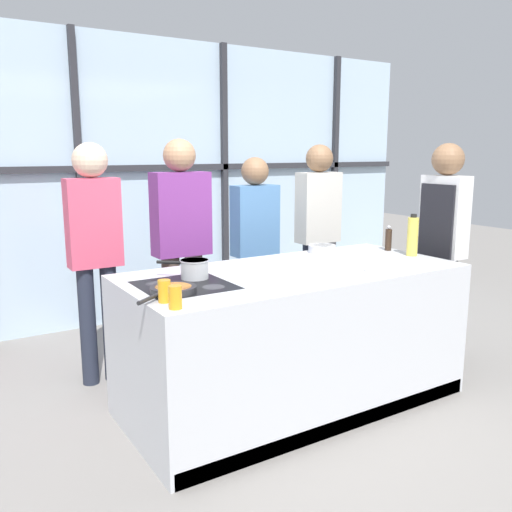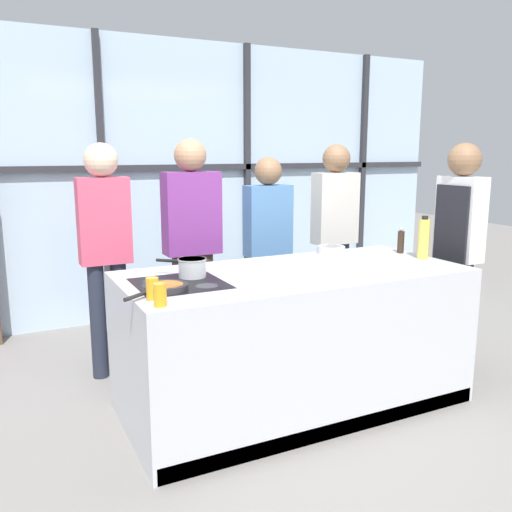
# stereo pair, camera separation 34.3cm
# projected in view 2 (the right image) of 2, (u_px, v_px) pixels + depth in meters

# --- Properties ---
(ground_plane) EXTENTS (18.00, 18.00, 0.00)m
(ground_plane) POSITION_uv_depth(u_px,v_px,m) (293.00, 403.00, 3.73)
(ground_plane) COLOR gray
(back_window_wall) EXTENTS (6.40, 0.10, 2.80)m
(back_window_wall) POSITION_uv_depth(u_px,v_px,m) (178.00, 181.00, 5.57)
(back_window_wall) COLOR silver
(back_window_wall) RESTS_ON ground_plane
(demo_island) EXTENTS (2.26, 1.03, 0.93)m
(demo_island) POSITION_uv_depth(u_px,v_px,m) (294.00, 338.00, 3.64)
(demo_island) COLOR silver
(demo_island) RESTS_ON ground_plane
(chef) EXTENTS (0.25, 0.37, 1.77)m
(chef) POSITION_uv_depth(u_px,v_px,m) (458.00, 239.00, 4.12)
(chef) COLOR black
(chef) RESTS_ON ground_plane
(spectator_far_left) EXTENTS (0.37, 0.25, 1.76)m
(spectator_far_left) POSITION_uv_depth(u_px,v_px,m) (105.00, 242.00, 4.00)
(spectator_far_left) COLOR #232838
(spectator_far_left) RESTS_ON ground_plane
(spectator_center_left) EXTENTS (0.44, 0.25, 1.80)m
(spectator_center_left) POSITION_uv_depth(u_px,v_px,m) (192.00, 237.00, 4.30)
(spectator_center_left) COLOR #47382D
(spectator_center_left) RESTS_ON ground_plane
(spectator_center_right) EXTENTS (0.39, 0.23, 1.66)m
(spectator_center_right) POSITION_uv_depth(u_px,v_px,m) (268.00, 240.00, 4.61)
(spectator_center_right) COLOR #47382D
(spectator_center_right) RESTS_ON ground_plane
(spectator_far_right) EXTENTS (0.40, 0.25, 1.76)m
(spectator_far_right) POSITION_uv_depth(u_px,v_px,m) (334.00, 227.00, 4.89)
(spectator_far_right) COLOR #232838
(spectator_far_right) RESTS_ON ground_plane
(frying_pan) EXTENTS (0.41, 0.33, 0.04)m
(frying_pan) POSITION_uv_depth(u_px,v_px,m) (164.00, 287.00, 3.03)
(frying_pan) COLOR #232326
(frying_pan) RESTS_ON demo_island
(saucepan) EXTENTS (0.28, 0.25, 0.12)m
(saucepan) POSITION_uv_depth(u_px,v_px,m) (192.00, 267.00, 3.36)
(saucepan) COLOR silver
(saucepan) RESTS_ON demo_island
(white_plate) EXTENTS (0.24, 0.24, 0.01)m
(white_plate) POSITION_uv_depth(u_px,v_px,m) (384.00, 273.00, 3.44)
(white_plate) COLOR white
(white_plate) RESTS_ON demo_island
(mixing_bowl) EXTENTS (0.21, 0.21, 0.06)m
(mixing_bowl) POSITION_uv_depth(u_px,v_px,m) (331.00, 250.00, 4.12)
(mixing_bowl) COLOR silver
(mixing_bowl) RESTS_ON demo_island
(oil_bottle) EXTENTS (0.08, 0.08, 0.31)m
(oil_bottle) POSITION_uv_depth(u_px,v_px,m) (424.00, 239.00, 3.91)
(oil_bottle) COLOR #E0CC4C
(oil_bottle) RESTS_ON demo_island
(pepper_grinder) EXTENTS (0.05, 0.05, 0.20)m
(pepper_grinder) POSITION_uv_depth(u_px,v_px,m) (401.00, 241.00, 4.15)
(pepper_grinder) COLOR #332319
(pepper_grinder) RESTS_ON demo_island
(juice_glass_near) EXTENTS (0.07, 0.07, 0.12)m
(juice_glass_near) POSITION_uv_depth(u_px,v_px,m) (160.00, 295.00, 2.72)
(juice_glass_near) COLOR orange
(juice_glass_near) RESTS_ON demo_island
(juice_glass_far) EXTENTS (0.07, 0.07, 0.12)m
(juice_glass_far) POSITION_uv_depth(u_px,v_px,m) (152.00, 289.00, 2.85)
(juice_glass_far) COLOR orange
(juice_glass_far) RESTS_ON demo_island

